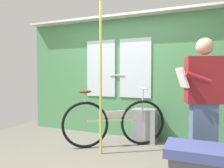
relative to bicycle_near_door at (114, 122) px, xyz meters
name	(u,v)px	position (x,y,z in m)	size (l,w,h in m)	color
ground_plane	(96,165)	(0.02, -0.72, -0.42)	(5.29, 4.37, 0.04)	#666056
train_door_wall	(128,74)	(0.02, 0.66, 0.79)	(4.29, 0.28, 2.28)	#4C8C56
bicycle_near_door	(114,122)	(0.00, 0.00, 0.00)	(1.47, 0.94, 0.96)	black
passenger_reading_newspaper	(203,98)	(1.33, -0.23, 0.47)	(0.62, 0.55, 1.65)	slate
trash_bin_by_wall	(145,125)	(0.40, 0.44, -0.11)	(0.41, 0.28, 0.57)	gray
handrail_pole	(101,79)	(-0.06, -0.38, 0.72)	(0.04, 0.04, 2.24)	#C6C14C
bench_seat_corner	(201,167)	(1.30, -0.91, -0.16)	(0.70, 0.44, 0.45)	#3D477F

